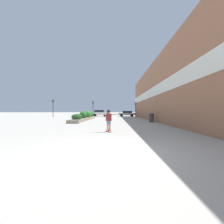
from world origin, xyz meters
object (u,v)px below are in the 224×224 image
at_px(trash_bin, 152,118).
at_px(traffic_light_left, 93,106).
at_px(traffic_light_right, 136,107).
at_px(traffic_light_far_left, 53,105).
at_px(car_leftmost, 127,114).
at_px(car_center_left, 100,113).
at_px(skateboard, 109,131).
at_px(skateboarder, 109,118).

relative_size(trash_bin, traffic_light_left, 0.31).
height_order(traffic_light_right, traffic_light_far_left, traffic_light_far_left).
bearing_deg(car_leftmost, traffic_light_far_left, 108.11).
xyz_separation_m(car_center_left, traffic_light_left, (-0.93, -4.87, 1.47)).
bearing_deg(car_center_left, traffic_light_right, 56.63).
height_order(skateboard, car_leftmost, car_leftmost).
relative_size(car_center_left, traffic_light_right, 1.29).
relative_size(skateboard, car_center_left, 0.17).
height_order(skateboard, car_center_left, car_center_left).
relative_size(skateboard, skateboarder, 0.51).
xyz_separation_m(skateboarder, traffic_light_far_left, (-12.71, 21.62, 1.62)).
height_order(skateboard, traffic_light_right, traffic_light_right).
bearing_deg(car_center_left, skateboarder, 7.15).
xyz_separation_m(car_center_left, traffic_light_far_left, (-9.36, -5.06, 1.69)).
bearing_deg(skateboarder, car_leftmost, 59.59).
bearing_deg(car_leftmost, skateboard, 173.28).
distance_m(trash_bin, traffic_light_right, 13.30).
height_order(skateboarder, car_leftmost, skateboarder).
bearing_deg(traffic_light_far_left, skateboard, -59.55).
distance_m(car_leftmost, traffic_light_right, 5.74).
bearing_deg(traffic_light_right, trash_bin, -89.56).
height_order(car_center_left, traffic_light_far_left, traffic_light_far_left).
relative_size(car_leftmost, car_center_left, 1.01).
bearing_deg(skateboarder, trash_bin, 36.55).
relative_size(car_center_left, traffic_light_left, 1.20).
bearing_deg(skateboard, traffic_light_right, 54.18).
height_order(skateboard, skateboarder, skateboarder).
bearing_deg(trash_bin, traffic_light_left, 123.52).
distance_m(skateboarder, traffic_light_left, 22.26).
bearing_deg(trash_bin, car_leftmost, 94.77).
xyz_separation_m(traffic_light_left, traffic_light_right, (8.89, -0.37, -0.15)).
height_order(skateboard, trash_bin, trash_bin).
bearing_deg(skateboard, car_center_left, 73.46).
bearing_deg(traffic_light_far_left, skateboarder, -59.55).
distance_m(traffic_light_left, traffic_light_far_left, 8.44).
xyz_separation_m(skateboarder, traffic_light_left, (-4.28, 21.80, 1.39)).
xyz_separation_m(trash_bin, car_leftmost, (-1.55, 18.57, 0.20)).
bearing_deg(skateboard, car_leftmost, 59.59).
relative_size(traffic_light_left, traffic_light_right, 1.08).
relative_size(skateboarder, traffic_light_left, 0.39).
height_order(trash_bin, traffic_light_far_left, traffic_light_far_left).
bearing_deg(traffic_light_right, skateboarder, -102.13).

